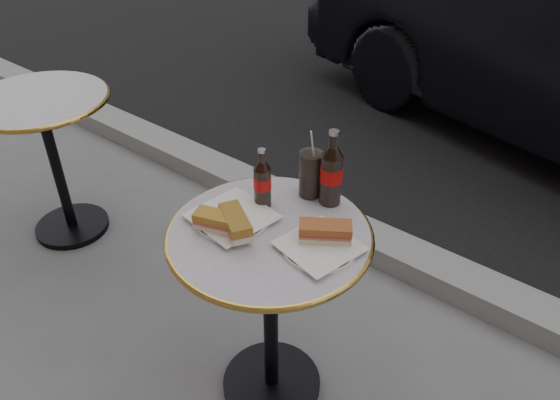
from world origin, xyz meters
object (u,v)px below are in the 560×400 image
Objects in this scene: plate_right at (319,248)px; cola_bottle_right at (332,168)px; bistro_table at (271,317)px; plate_left at (232,218)px; cola_bottle_left at (262,178)px; cola_glass at (311,174)px.

cola_bottle_right is at bearing 116.95° from plate_right.
cola_bottle_right is at bearing 77.18° from bistro_table.
plate_left reaches higher than bistro_table.
cola_bottle_left is at bearing 165.61° from plate_right.
bistro_table is at bearing 11.32° from plate_left.
cola_bottle_left reaches higher than cola_glass.
plate_right is 0.82× the size of cola_bottle_right.
plate_left is 1.48× the size of cola_glass.
plate_right is 0.27m from cola_bottle_right.
cola_bottle_left is 1.29× the size of cola_glass.
cola_bottle_left is 0.79× the size of cola_bottle_right.
cola_glass is at bearing -176.75° from cola_bottle_right.
cola_bottle_left is (-0.27, 0.07, 0.10)m from plate_right.
cola_bottle_right reaches higher than plate_left.
cola_glass is (0.11, 0.26, 0.07)m from plate_left.
cola_bottle_right is (0.18, 0.26, 0.12)m from plate_left.
cola_glass is (-0.07, -0.00, -0.05)m from cola_bottle_right.
bistro_table is at bearing -102.82° from cola_bottle_right.
plate_right is at bearing -48.70° from cola_glass.
cola_glass reaches higher than bistro_table.
bistro_table is at bearing -42.08° from cola_bottle_left.
cola_glass reaches higher than plate_right.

